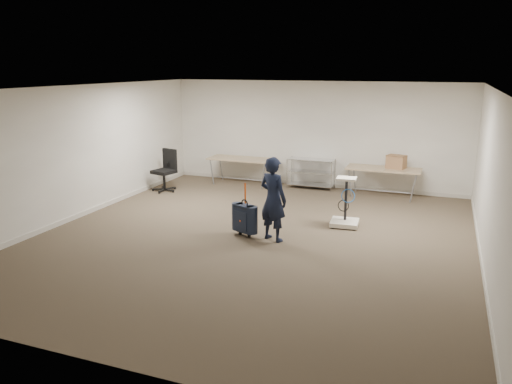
% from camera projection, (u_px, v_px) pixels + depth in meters
% --- Properties ---
extents(ground, '(9.00, 9.00, 0.00)m').
position_uv_depth(ground, '(254.00, 237.00, 9.55)').
color(ground, '#4A3D2D').
rests_on(ground, ground).
extents(room_shell, '(8.00, 9.00, 9.00)m').
position_uv_depth(room_shell, '(277.00, 215.00, 10.79)').
color(room_shell, beige).
rests_on(room_shell, ground).
extents(folding_table_left, '(1.80, 0.75, 0.73)m').
position_uv_depth(folding_table_left, '(241.00, 160.00, 13.62)').
color(folding_table_left, '#95805B').
rests_on(folding_table_left, ground).
extents(folding_table_right, '(1.80, 0.75, 0.73)m').
position_uv_depth(folding_table_right, '(383.00, 170.00, 12.31)').
color(folding_table_right, '#95805B').
rests_on(folding_table_right, ground).
extents(wire_shelf, '(1.22, 0.47, 0.80)m').
position_uv_depth(wire_shelf, '(311.00, 172.00, 13.25)').
color(wire_shelf, silver).
rests_on(wire_shelf, ground).
extents(person, '(0.68, 0.56, 1.59)m').
position_uv_depth(person, '(273.00, 199.00, 9.20)').
color(person, black).
rests_on(person, ground).
extents(suitcase, '(0.44, 0.35, 1.05)m').
position_uv_depth(suitcase, '(245.00, 218.00, 9.52)').
color(suitcase, black).
rests_on(suitcase, ground).
extents(office_chair, '(0.65, 0.65, 1.08)m').
position_uv_depth(office_chair, '(165.00, 178.00, 13.01)').
color(office_chair, black).
rests_on(office_chair, ground).
extents(equipment_cart, '(0.59, 0.59, 1.01)m').
position_uv_depth(equipment_cart, '(345.00, 213.00, 10.16)').
color(equipment_cart, '#EBE7CA').
rests_on(equipment_cart, ground).
extents(cardboard_box, '(0.50, 0.43, 0.32)m').
position_uv_depth(cardboard_box, '(396.00, 162.00, 12.24)').
color(cardboard_box, '#916343').
rests_on(cardboard_box, folding_table_right).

